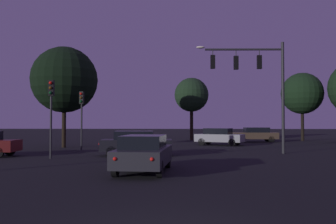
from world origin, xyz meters
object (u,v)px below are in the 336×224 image
Objects in this scene: traffic_signal_mast_arm at (256,75)px; traffic_light_corner_left at (51,103)px; traffic_light_corner_right at (82,109)px; car_crossing_left at (136,143)px; tree_right_cluster at (302,94)px; tree_center_horizon at (64,80)px; car_far_lane at (255,134)px; tree_behind_sign at (192,95)px; car_parked_lot at (219,136)px; car_nearside_lane at (144,153)px.

traffic_light_corner_left is (-12.35, -3.89, -2.02)m from traffic_signal_mast_arm.
traffic_light_corner_right is (0.18, 5.58, -0.11)m from traffic_light_corner_left.
traffic_light_corner_right is 0.96× the size of car_crossing_left.
traffic_signal_mast_arm is 1.65× the size of car_crossing_left.
traffic_signal_mast_arm is 18.71m from tree_right_cluster.
traffic_signal_mast_arm is 13.10m from traffic_light_corner_left.
tree_center_horizon reaches higher than traffic_signal_mast_arm.
traffic_light_corner_right is 0.52× the size of tree_center_horizon.
traffic_light_corner_left is at bearing -129.68° from car_far_lane.
car_far_lane is at bearing -26.97° from tree_behind_sign.
traffic_signal_mast_arm is 1.02× the size of tree_behind_sign.
traffic_signal_mast_arm is at bearing -116.75° from tree_right_cluster.
tree_behind_sign is 12.32m from tree_right_cluster.
car_far_lane is 1.03× the size of car_parked_lot.
tree_center_horizon reaches higher than traffic_light_corner_right.
car_crossing_left and car_far_lane have the same top height.
traffic_light_corner_left reaches higher than car_far_lane.
traffic_light_corner_right is at bearing 141.01° from car_crossing_left.
tree_center_horizon is at bearing -152.30° from car_far_lane.
traffic_light_corner_left is 5.58m from traffic_light_corner_right.
tree_right_cluster is (8.42, 16.71, 0.09)m from traffic_signal_mast_arm.
traffic_light_corner_right is 0.93× the size of car_parked_lot.
car_crossing_left is 20.41m from tree_behind_sign.
tree_behind_sign reaches higher than traffic_light_corner_right.
traffic_signal_mast_arm reaches higher than traffic_light_corner_right.
traffic_signal_mast_arm is 1.66× the size of traffic_light_corner_left.
traffic_signal_mast_arm is 15.20m from car_far_lane.
tree_center_horizon reaches higher than tree_right_cluster.
tree_center_horizon is at bearing 103.96° from traffic_light_corner_left.
tree_behind_sign is at bearing 84.40° from car_nearside_lane.
traffic_signal_mast_arm is at bearing -79.30° from car_parked_lot.
car_far_lane is 7.62m from tree_right_cluster.
car_crossing_left is (-1.27, 7.26, -0.00)m from car_nearside_lane.
traffic_signal_mast_arm reaches higher than car_crossing_left.
car_far_lane is at bearing 50.32° from traffic_light_corner_left.
car_parked_lot is 0.55× the size of tree_center_horizon.
tree_right_cluster is at bearing 60.03° from car_nearside_lane.
tree_center_horizon is at bearing -153.42° from tree_right_cluster.
tree_right_cluster reaches higher than car_parked_lot.
traffic_light_corner_right is at bearing 117.67° from car_nearside_lane.
tree_behind_sign is (3.90, 19.54, 4.41)m from car_crossing_left.
traffic_light_corner_right is at bearing 88.15° from traffic_light_corner_left.
tree_right_cluster reaches higher than traffic_signal_mast_arm.
traffic_light_corner_left is at bearing -91.85° from traffic_light_corner_right.
traffic_signal_mast_arm is 1.61× the size of car_parked_lot.
tree_behind_sign is at bearing 175.57° from tree_right_cluster.
car_parked_lot is (-1.62, 8.56, -4.38)m from traffic_signal_mast_arm.
traffic_light_corner_left is 0.94× the size of car_far_lane.
tree_behind_sign reaches higher than traffic_light_corner_left.
car_parked_lot is at bearing 33.08° from traffic_light_corner_right.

